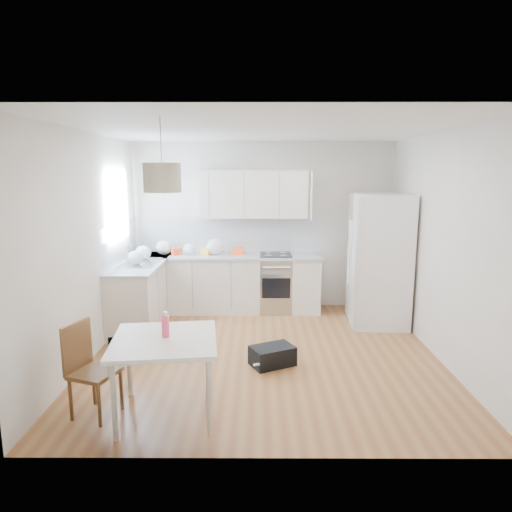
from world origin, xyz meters
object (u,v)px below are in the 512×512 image
(refrigerator, at_px, (380,259))
(dining_chair, at_px, (95,371))
(dining_table, at_px, (165,347))
(gym_bag, at_px, (272,356))

(refrigerator, height_order, dining_chair, refrigerator)
(refrigerator, xyz_separation_m, dining_table, (-2.64, -2.65, -0.30))
(dining_table, bearing_deg, dining_chair, 176.36)
(refrigerator, bearing_deg, gym_bag, -132.28)
(dining_table, height_order, gym_bag, dining_table)
(dining_table, relative_size, dining_chair, 1.18)
(dining_chair, distance_m, gym_bag, 2.03)
(dining_table, distance_m, gym_bag, 1.59)
(dining_table, xyz_separation_m, dining_chair, (-0.64, -0.03, -0.22))
(dining_table, distance_m, dining_chair, 0.68)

